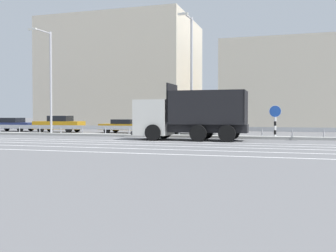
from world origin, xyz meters
The scene contains 18 objects.
ground_plane centered at (0.00, 0.00, 0.00)m, with size 320.00×320.00×0.00m, color #565659.
lane_strip_0 centered at (3.97, -3.17, 0.00)m, with size 58.15×0.16×0.01m, color silver.
lane_strip_1 centered at (3.97, -4.77, 0.00)m, with size 58.15×0.16×0.01m, color silver.
lane_strip_2 centered at (3.97, -6.47, 0.00)m, with size 58.15×0.16×0.01m, color silver.
lane_strip_3 centered at (3.97, -8.43, 0.00)m, with size 58.15×0.16×0.01m, color silver.
lane_strip_4 centered at (3.97, -10.56, 0.00)m, with size 58.15×0.16×0.01m, color silver.
median_island centered at (0.00, 1.54, 0.09)m, with size 31.98×1.10×0.18m, color gray.
median_guardrail centered at (0.00, 2.63, 0.57)m, with size 58.15×0.09×0.78m.
dump_truck centered at (2.97, -1.38, 1.35)m, with size 7.36×2.79×3.67m.
median_road_sign centered at (9.14, 1.54, 1.25)m, with size 0.82×0.16×2.30m.
street_lamp_1 centered at (-8.37, 1.23, 4.67)m, with size 0.71×2.38×8.34m.
street_lamp_2 centered at (3.26, 1.44, 4.83)m, with size 0.71×2.19×8.70m.
parked_car_1 centered at (-16.61, 7.15, 0.70)m, with size 4.68×2.14×1.36m.
parked_car_2 centered at (-10.85, 6.52, 0.79)m, with size 4.75×2.24×1.57m.
parked_car_3 centered at (-4.15, 6.75, 0.65)m, with size 4.63×2.05×1.25m.
parked_car_4 centered at (2.04, 6.93, 0.70)m, with size 4.50×2.18×1.38m.
background_building_0 centered at (-11.09, 22.31, 6.94)m, with size 18.53×13.59×13.88m, color beige.
background_building_1 centered at (12.51, 21.78, 4.76)m, with size 18.97×15.20×9.52m, color beige.
Camera 1 is at (9.99, -26.15, 1.63)m, focal length 42.00 mm.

